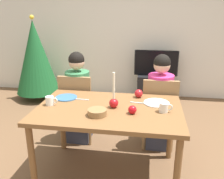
{
  "coord_description": "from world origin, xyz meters",
  "views": [
    {
      "loc": [
        0.37,
        -2.15,
        1.67
      ],
      "look_at": [
        0.0,
        0.2,
        0.87
      ],
      "focal_mm": 39.15,
      "sensor_mm": 36.0,
      "label": 1
    }
  ],
  "objects_px": {
    "dining_table": "(109,116)",
    "christmas_tree": "(36,57)",
    "chair_left": "(78,104)",
    "mug_left": "(50,101)",
    "plate_right": "(157,103)",
    "apple_by_left_plate": "(139,93)",
    "tv_stand": "(155,87)",
    "person_left_child": "(78,99)",
    "apple_near_candle": "(132,110)",
    "person_right_child": "(159,104)",
    "candle_centerpiece": "(114,101)",
    "plate_left": "(66,97)",
    "tv": "(156,63)",
    "chair_right": "(159,109)",
    "bowl_walnuts": "(97,112)",
    "mug_right": "(164,107)"
  },
  "relations": [
    {
      "from": "chair_left",
      "to": "apple_by_left_plate",
      "type": "relative_size",
      "value": 10.2
    },
    {
      "from": "candle_centerpiece",
      "to": "apple_near_candle",
      "type": "bearing_deg",
      "value": -31.74
    },
    {
      "from": "tv",
      "to": "apple_near_candle",
      "type": "distance_m",
      "value": 2.42
    },
    {
      "from": "tv_stand",
      "to": "apple_near_candle",
      "type": "xyz_separation_m",
      "value": [
        -0.25,
        -2.4,
        0.55
      ]
    },
    {
      "from": "plate_right",
      "to": "mug_right",
      "type": "height_order",
      "value": "mug_right"
    },
    {
      "from": "dining_table",
      "to": "chair_left",
      "type": "distance_m",
      "value": 0.8
    },
    {
      "from": "chair_right",
      "to": "apple_by_left_plate",
      "type": "xyz_separation_m",
      "value": [
        -0.24,
        -0.27,
        0.28
      ]
    },
    {
      "from": "mug_left",
      "to": "mug_right",
      "type": "relative_size",
      "value": 0.99
    },
    {
      "from": "tv_stand",
      "to": "person_left_child",
      "type": "bearing_deg",
      "value": -120.66
    },
    {
      "from": "person_right_child",
      "to": "plate_right",
      "type": "bearing_deg",
      "value": -96.38
    },
    {
      "from": "dining_table",
      "to": "christmas_tree",
      "type": "distance_m",
      "value": 2.67
    },
    {
      "from": "mug_right",
      "to": "apple_near_candle",
      "type": "bearing_deg",
      "value": -163.64
    },
    {
      "from": "chair_left",
      "to": "person_left_child",
      "type": "height_order",
      "value": "person_left_child"
    },
    {
      "from": "apple_by_left_plate",
      "to": "plate_left",
      "type": "bearing_deg",
      "value": -169.29
    },
    {
      "from": "person_left_child",
      "to": "apple_near_candle",
      "type": "relative_size",
      "value": 14.94
    },
    {
      "from": "chair_left",
      "to": "mug_left",
      "type": "distance_m",
      "value": 0.69
    },
    {
      "from": "mug_left",
      "to": "apple_by_left_plate",
      "type": "bearing_deg",
      "value": 22.63
    },
    {
      "from": "candle_centerpiece",
      "to": "plate_left",
      "type": "relative_size",
      "value": 1.52
    },
    {
      "from": "bowl_walnuts",
      "to": "tv",
      "type": "bearing_deg",
      "value": 77.47
    },
    {
      "from": "plate_right",
      "to": "mug_left",
      "type": "distance_m",
      "value": 1.07
    },
    {
      "from": "chair_left",
      "to": "candle_centerpiece",
      "type": "distance_m",
      "value": 0.87
    },
    {
      "from": "plate_right",
      "to": "apple_by_left_plate",
      "type": "height_order",
      "value": "apple_by_left_plate"
    },
    {
      "from": "tv_stand",
      "to": "plate_left",
      "type": "bearing_deg",
      "value": -114.87
    },
    {
      "from": "dining_table",
      "to": "person_left_child",
      "type": "relative_size",
      "value": 1.19
    },
    {
      "from": "apple_by_left_plate",
      "to": "apple_near_candle",
      "type": "bearing_deg",
      "value": -94.27
    },
    {
      "from": "candle_centerpiece",
      "to": "mug_right",
      "type": "bearing_deg",
      "value": -4.02
    },
    {
      "from": "bowl_walnuts",
      "to": "plate_left",
      "type": "bearing_deg",
      "value": 138.04
    },
    {
      "from": "dining_table",
      "to": "christmas_tree",
      "type": "bearing_deg",
      "value": 130.24
    },
    {
      "from": "person_right_child",
      "to": "apple_by_left_plate",
      "type": "xyz_separation_m",
      "value": [
        -0.24,
        -0.3,
        0.22
      ]
    },
    {
      "from": "dining_table",
      "to": "apple_by_left_plate",
      "type": "xyz_separation_m",
      "value": [
        0.27,
        0.34,
        0.13
      ]
    },
    {
      "from": "dining_table",
      "to": "chair_right",
      "type": "distance_m",
      "value": 0.81
    },
    {
      "from": "tv",
      "to": "plate_right",
      "type": "height_order",
      "value": "tv"
    },
    {
      "from": "chair_left",
      "to": "person_right_child",
      "type": "bearing_deg",
      "value": 1.83
    },
    {
      "from": "person_left_child",
      "to": "mug_right",
      "type": "distance_m",
      "value": 1.24
    },
    {
      "from": "person_right_child",
      "to": "mug_right",
      "type": "bearing_deg",
      "value": -89.01
    },
    {
      "from": "dining_table",
      "to": "chair_right",
      "type": "xyz_separation_m",
      "value": [
        0.51,
        0.61,
        -0.15
      ]
    },
    {
      "from": "christmas_tree",
      "to": "mug_right",
      "type": "xyz_separation_m",
      "value": [
        2.24,
        -2.05,
        -0.01
      ]
    },
    {
      "from": "dining_table",
      "to": "apple_near_candle",
      "type": "height_order",
      "value": "apple_near_candle"
    },
    {
      "from": "mug_left",
      "to": "plate_right",
      "type": "bearing_deg",
      "value": 11.09
    },
    {
      "from": "person_left_child",
      "to": "bowl_walnuts",
      "type": "xyz_separation_m",
      "value": [
        0.43,
        -0.83,
        0.21
      ]
    },
    {
      "from": "mug_right",
      "to": "apple_by_left_plate",
      "type": "relative_size",
      "value": 1.41
    },
    {
      "from": "plate_left",
      "to": "chair_left",
      "type": "bearing_deg",
      "value": 91.09
    },
    {
      "from": "dining_table",
      "to": "tv",
      "type": "bearing_deg",
      "value": 78.2
    },
    {
      "from": "chair_left",
      "to": "person_left_child",
      "type": "xyz_separation_m",
      "value": [
        0.0,
        0.03,
        0.06
      ]
    },
    {
      "from": "tv_stand",
      "to": "apple_near_candle",
      "type": "distance_m",
      "value": 2.48
    },
    {
      "from": "mug_left",
      "to": "mug_right",
      "type": "distance_m",
      "value": 1.11
    },
    {
      "from": "person_left_child",
      "to": "plate_right",
      "type": "xyz_separation_m",
      "value": [
        0.96,
        -0.45,
        0.19
      ]
    },
    {
      "from": "chair_left",
      "to": "chair_right",
      "type": "distance_m",
      "value": 1.01
    },
    {
      "from": "person_right_child",
      "to": "plate_left",
      "type": "distance_m",
      "value": 1.12
    },
    {
      "from": "candle_centerpiece",
      "to": "plate_right",
      "type": "relative_size",
      "value": 1.36
    }
  ]
}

